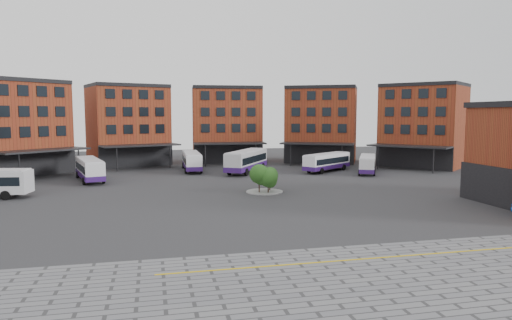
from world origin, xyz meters
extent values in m
plane|color=#28282B|center=(0.00, 0.00, 0.00)|extent=(160.00, 160.00, 0.00)
cube|color=slate|center=(2.00, -22.00, 0.01)|extent=(50.00, 22.00, 0.02)
cube|color=gold|center=(2.00, -14.00, 0.03)|extent=(26.00, 0.15, 0.02)
cube|color=brown|center=(-31.45, 36.93, 7.00)|extent=(16.35, 16.13, 14.00)
cube|color=black|center=(-28.20, 33.32, 2.00)|extent=(10.00, 9.07, 4.00)
cube|color=black|center=(-31.45, 36.93, 14.30)|extent=(16.55, 16.35, 0.60)
cube|color=black|center=(-28.07, 33.17, 9.20)|extent=(8.60, 7.77, 8.00)
cube|color=black|center=(-26.63, 31.58, 4.00)|extent=(12.61, 11.97, 0.25)
cylinder|color=black|center=(-28.81, 27.19, 2.00)|extent=(0.20, 0.20, 4.00)
cylinder|color=black|center=(-22.05, 33.28, 2.00)|extent=(0.20, 0.20, 4.00)
cube|color=brown|center=(-15.30, 46.44, 7.00)|extent=(15.55, 13.69, 14.00)
cube|color=black|center=(-13.72, 41.85, 2.00)|extent=(12.45, 4.71, 4.00)
cube|color=black|center=(-15.30, 46.44, 14.30)|extent=(15.65, 13.97, 0.60)
cube|color=black|center=(-13.66, 41.66, 9.20)|extent=(10.87, 3.87, 8.00)
cube|color=black|center=(-12.96, 39.63, 4.00)|extent=(13.72, 8.39, 0.25)
cylinder|color=black|center=(-16.67, 36.45, 2.00)|extent=(0.20, 0.20, 4.00)
cylinder|color=black|center=(-8.07, 39.41, 2.00)|extent=(0.20, 0.20, 4.00)
cube|color=brown|center=(3.28, 48.89, 7.00)|extent=(13.67, 10.88, 14.00)
cube|color=black|center=(2.94, 44.05, 2.00)|extent=(13.00, 1.41, 4.00)
cube|color=black|center=(3.28, 48.89, 14.30)|extent=(13.69, 11.18, 0.60)
cube|color=black|center=(2.93, 43.85, 9.20)|extent=(11.42, 0.95, 8.00)
cube|color=black|center=(2.78, 41.70, 4.00)|extent=(13.28, 5.30, 0.25)
cylinder|color=black|center=(-1.89, 40.22, 2.00)|extent=(0.20, 0.20, 4.00)
cylinder|color=black|center=(7.19, 39.59, 2.00)|extent=(0.20, 0.20, 4.00)
cube|color=brown|center=(21.34, 43.88, 7.00)|extent=(16.12, 14.81, 14.00)
cube|color=black|center=(19.14, 39.56, 2.00)|extent=(11.81, 6.35, 4.00)
cube|color=black|center=(21.34, 43.88, 14.30)|extent=(16.26, 15.08, 0.60)
cube|color=black|center=(19.04, 39.38, 9.20)|extent=(10.26, 5.33, 8.00)
cube|color=black|center=(18.07, 37.46, 4.00)|extent=(13.58, 9.82, 0.25)
cylinder|color=black|center=(13.20, 37.92, 2.00)|extent=(0.20, 0.20, 4.00)
cylinder|color=black|center=(21.31, 33.79, 2.00)|extent=(0.20, 0.20, 4.00)
cube|color=brown|center=(36.00, 32.21, 7.00)|extent=(16.02, 16.39, 14.00)
cube|color=black|center=(32.29, 29.09, 2.00)|extent=(8.74, 10.28, 4.00)
cube|color=black|center=(36.00, 32.21, 14.30)|extent=(16.25, 16.58, 0.60)
cube|color=black|center=(32.14, 28.96, 9.20)|extent=(7.47, 8.86, 8.00)
cube|color=black|center=(30.49, 27.58, 4.00)|extent=(11.73, 12.79, 0.25)
cylinder|color=black|center=(26.19, 29.91, 2.00)|extent=(0.20, 0.20, 4.00)
cylinder|color=black|center=(32.03, 22.94, 2.00)|extent=(0.20, 0.20, 4.00)
cube|color=black|center=(22.90, -2.00, 2.00)|extent=(0.40, 12.00, 4.00)
cylinder|color=gray|center=(2.00, 12.00, 0.06)|extent=(4.40, 4.40, 0.12)
cylinder|color=#332114|center=(1.20, 11.40, 0.82)|extent=(0.14, 0.14, 1.64)
sphere|color=#234517|center=(1.20, 11.40, 2.30)|extent=(2.31, 2.31, 2.31)
sphere|color=#234517|center=(1.40, 11.25, 1.81)|extent=(1.62, 1.62, 1.62)
cylinder|color=#332114|center=(2.80, 12.60, 0.69)|extent=(0.14, 0.14, 1.39)
sphere|color=#234517|center=(2.80, 12.60, 1.94)|extent=(2.00, 2.00, 2.00)
sphere|color=#234517|center=(3.00, 12.45, 1.53)|extent=(1.40, 1.40, 1.40)
cylinder|color=#332114|center=(2.20, 11.00, 0.67)|extent=(0.14, 0.14, 1.33)
sphere|color=#234517|center=(2.20, 11.00, 1.86)|extent=(2.21, 2.21, 2.21)
sphere|color=#234517|center=(2.40, 10.85, 1.46)|extent=(1.54, 1.54, 1.54)
cylinder|color=black|center=(-26.69, 13.32, 0.52)|extent=(1.07, 0.49, 1.03)
cylinder|color=black|center=(-26.23, 15.87, 0.52)|extent=(1.07, 0.49, 1.03)
cube|color=white|center=(-19.62, 26.46, 1.77)|extent=(5.22, 11.25, 2.44)
cube|color=black|center=(-19.62, 26.46, 1.95)|extent=(5.05, 10.42, 0.95)
cube|color=silver|center=(-19.62, 26.46, 3.04)|extent=(5.01, 10.80, 0.12)
cube|color=black|center=(-20.99, 31.67, 2.00)|extent=(2.08, 0.66, 1.10)
cube|color=#371664|center=(-19.62, 26.46, 0.90)|extent=(5.27, 11.30, 0.70)
cylinder|color=black|center=(-21.72, 29.54, 0.50)|extent=(0.54, 1.04, 1.00)
cylinder|color=black|center=(-19.31, 30.18, 0.50)|extent=(0.54, 1.04, 1.00)
cylinder|color=black|center=(-19.92, 22.75, 0.50)|extent=(0.54, 1.04, 1.00)
cylinder|color=black|center=(-17.51, 23.39, 0.50)|extent=(0.54, 1.04, 1.00)
cube|color=white|center=(-4.74, 34.66, 1.74)|extent=(2.54, 10.82, 2.41)
cube|color=black|center=(-4.74, 34.66, 1.92)|extent=(2.59, 9.96, 0.93)
cube|color=silver|center=(-4.74, 34.66, 3.00)|extent=(2.43, 10.39, 0.12)
cube|color=black|center=(-4.70, 39.96, 1.96)|extent=(2.09, 0.14, 1.08)
cube|color=#371664|center=(-4.74, 34.66, 0.88)|extent=(2.58, 10.86, 0.69)
cylinder|color=black|center=(-5.95, 38.13, 0.49)|extent=(0.30, 0.98, 0.98)
cylinder|color=black|center=(-3.49, 38.11, 0.49)|extent=(0.30, 0.98, 0.98)
cylinder|color=black|center=(-6.00, 31.21, 0.49)|extent=(0.30, 0.98, 0.98)
cylinder|color=black|center=(-3.54, 31.19, 0.49)|extent=(0.30, 0.98, 0.98)
cube|color=silver|center=(3.68, 30.78, 2.01)|extent=(8.95, 12.05, 2.77)
cube|color=black|center=(3.68, 30.78, 2.20)|extent=(8.47, 11.24, 1.07)
cube|color=silver|center=(3.68, 30.78, 3.45)|extent=(8.59, 11.57, 0.14)
cube|color=black|center=(6.90, 35.97, 2.26)|extent=(2.10, 1.37, 1.24)
cube|color=#371664|center=(3.68, 30.78, 1.02)|extent=(9.00, 12.11, 0.79)
cylinder|color=black|center=(4.57, 34.90, 0.56)|extent=(0.88, 1.14, 1.13)
cylinder|color=black|center=(6.97, 33.41, 0.56)|extent=(0.88, 1.14, 1.13)
cylinder|color=black|center=(0.38, 28.14, 0.56)|extent=(0.88, 1.14, 1.13)
cylinder|color=black|center=(2.78, 26.65, 0.56)|extent=(0.88, 1.14, 1.13)
cube|color=white|center=(16.63, 28.93, 1.68)|extent=(9.84, 8.03, 2.32)
cube|color=black|center=(16.63, 28.93, 1.85)|extent=(9.20, 7.59, 0.90)
cube|color=silver|center=(16.63, 28.93, 2.89)|extent=(9.44, 7.71, 0.11)
cube|color=black|center=(20.77, 31.93, 1.90)|extent=(1.28, 1.70, 1.04)
cube|color=#371664|center=(16.63, 28.93, 0.85)|extent=(9.89, 8.09, 0.66)
cylinder|color=black|center=(18.64, 31.84, 0.47)|extent=(0.93, 0.79, 0.95)
cylinder|color=black|center=(20.03, 29.92, 0.47)|extent=(0.93, 0.79, 0.95)
cylinder|color=black|center=(13.23, 27.93, 0.47)|extent=(0.93, 0.79, 0.95)
cylinder|color=black|center=(14.62, 26.01, 0.47)|extent=(0.93, 0.79, 0.95)
cube|color=white|center=(22.05, 25.49, 1.57)|extent=(6.49, 9.67, 2.17)
cube|color=black|center=(22.05, 25.49, 1.73)|extent=(6.18, 9.01, 0.84)
cube|color=silver|center=(22.05, 25.49, 2.70)|extent=(6.23, 9.28, 0.11)
cube|color=black|center=(24.26, 29.72, 1.77)|extent=(1.72, 0.98, 0.98)
cube|color=#371664|center=(22.05, 25.49, 0.80)|extent=(6.54, 9.72, 0.62)
cylinder|color=black|center=(22.51, 28.77, 0.44)|extent=(0.65, 0.91, 0.89)
cylinder|color=black|center=(24.48, 27.74, 0.44)|extent=(0.65, 0.91, 0.89)
cylinder|color=black|center=(19.62, 23.24, 0.44)|extent=(0.65, 0.91, 0.89)
cylinder|color=black|center=(21.58, 22.21, 0.44)|extent=(0.65, 0.91, 0.89)
camera|label=1|loc=(-10.93, -40.31, 9.34)|focal=32.00mm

